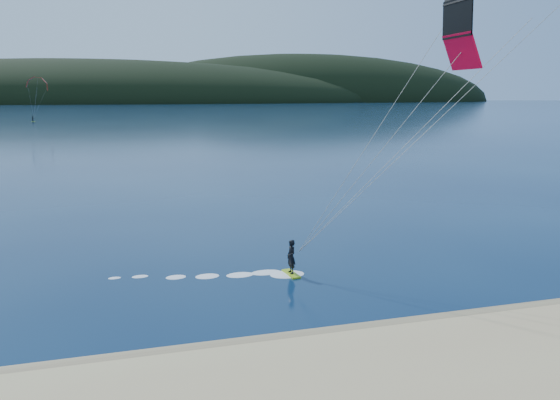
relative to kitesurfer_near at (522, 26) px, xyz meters
name	(u,v)px	position (x,y,z in m)	size (l,w,h in m)	color
wet_sand	(197,358)	(-16.35, -3.38, -13.26)	(220.00, 2.50, 0.10)	olive
headland	(133,102)	(-15.72, 737.41, -13.31)	(1200.00, 310.00, 140.00)	black
kitesurfer_near	(522,26)	(0.00, 0.00, 0.00)	(25.77, 8.42, 18.44)	#9BC016
kitesurfer_far	(37,88)	(-51.76, 196.52, -0.64)	(7.92, 6.68, 15.29)	#9BC016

